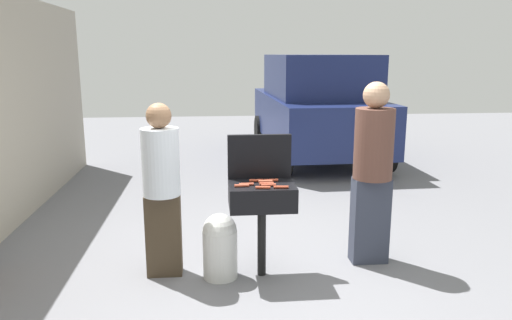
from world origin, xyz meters
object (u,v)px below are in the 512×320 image
object	(u,v)px
hot_dog_4	(263,187)
parked_minivan	(316,106)
propane_tank	(220,244)
person_left	(162,184)
hot_dog_6	(271,180)
hot_dog_2	(256,180)
hot_dog_3	(265,181)
bbq_grill	(262,199)
person_right	(373,167)
hot_dog_1	(266,184)
hot_dog_7	(281,187)
hot_dog_8	(242,186)
hot_dog_5	(246,184)
hot_dog_0	(268,185)

from	to	relation	value
hot_dog_4	parked_minivan	world-z (taller)	parked_minivan
propane_tank	person_left	xyz separation A→B (m)	(-0.52, 0.11, 0.56)
hot_dog_6	parked_minivan	distance (m)	5.43
hot_dog_2	hot_dog_3	world-z (taller)	same
bbq_grill	person_right	bearing A→B (deg)	10.53
hot_dog_3	hot_dog_6	xyz separation A→B (m)	(0.06, 0.04, 0.00)
hot_dog_1	hot_dog_7	size ratio (longest dim) A/B	1.00
bbq_grill	propane_tank	size ratio (longest dim) A/B	1.43
hot_dog_8	person_right	size ratio (longest dim) A/B	0.07
bbq_grill	hot_dog_5	world-z (taller)	hot_dog_5
hot_dog_5	hot_dog_1	bearing A→B (deg)	1.49
person_right	parked_minivan	bearing A→B (deg)	-99.11
bbq_grill	hot_dog_4	size ratio (longest dim) A/B	6.80
hot_dog_2	person_right	xyz separation A→B (m)	(1.14, 0.12, 0.07)
hot_dog_5	parked_minivan	size ratio (longest dim) A/B	0.03
hot_dog_6	hot_dog_8	bearing A→B (deg)	-150.41
hot_dog_8	person_left	size ratio (longest dim) A/B	0.08
hot_dog_1	hot_dog_8	bearing A→B (deg)	-168.00
hot_dog_6	person_left	xyz separation A→B (m)	(-1.00, 0.02, -0.02)
hot_dog_3	person_left	world-z (taller)	person_left
hot_dog_4	hot_dog_7	xyz separation A→B (m)	(0.16, -0.00, 0.00)
hot_dog_1	hot_dog_6	world-z (taller)	same
hot_dog_6	person_right	world-z (taller)	person_right
hot_dog_4	hot_dog_7	size ratio (longest dim) A/B	1.00
hot_dog_3	parked_minivan	distance (m)	5.48
hot_dog_1	parked_minivan	world-z (taller)	parked_minivan
hot_dog_7	hot_dog_4	bearing A→B (deg)	179.52
hot_dog_7	person_left	xyz separation A→B (m)	(-1.06, 0.26, -0.02)
bbq_grill	person_left	size ratio (longest dim) A/B	0.55
bbq_grill	hot_dog_3	distance (m)	0.16
hot_dog_7	person_left	bearing A→B (deg)	166.18
hot_dog_0	person_left	world-z (taller)	person_left
hot_dog_2	person_left	bearing A→B (deg)	179.06
person_left	parked_minivan	xyz separation A→B (m)	(2.55, 5.18, 0.15)
hot_dog_5	propane_tank	xyz separation A→B (m)	(-0.24, 0.02, -0.58)
hot_dog_1	parked_minivan	bearing A→B (deg)	73.18
hot_dog_1	hot_dog_7	xyz separation A→B (m)	(0.11, -0.13, 0.00)
hot_dog_0	hot_dog_2	distance (m)	0.19
hot_dog_1	parked_minivan	size ratio (longest dim) A/B	0.03
hot_dog_4	person_right	size ratio (longest dim) A/B	0.07
hot_dog_5	hot_dog_7	distance (m)	0.32
hot_dog_8	person_right	distance (m)	1.32
propane_tank	hot_dog_7	bearing A→B (deg)	-15.14
hot_dog_4	propane_tank	size ratio (longest dim) A/B	0.21
hot_dog_1	hot_dog_6	bearing A→B (deg)	63.45
hot_dog_0	hot_dog_2	bearing A→B (deg)	118.76
person_right	person_left	bearing A→B (deg)	-0.00
hot_dog_1	hot_dog_8	size ratio (longest dim) A/B	1.00
hot_dog_2	hot_dog_5	distance (m)	0.16
person_left	person_right	distance (m)	2.01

